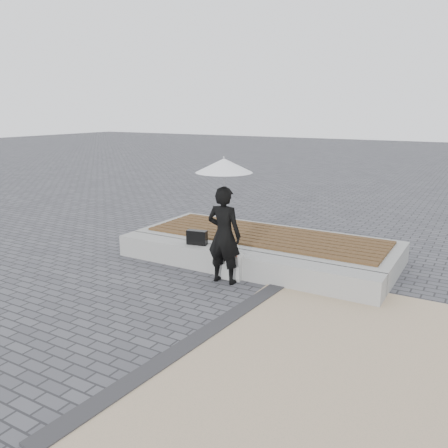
# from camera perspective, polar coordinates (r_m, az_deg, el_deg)

# --- Properties ---
(ground) EXTENTS (80.00, 80.00, 0.00)m
(ground) POSITION_cam_1_polar(r_m,az_deg,el_deg) (6.90, -4.99, -10.13)
(ground) COLOR #4E4E54
(ground) RESTS_ON ground
(terrazzo_zone) EXTENTS (5.00, 5.00, 0.02)m
(terrazzo_zone) POSITION_cam_1_polar(r_m,az_deg,el_deg) (5.42, 21.91, -18.26)
(terrazzo_zone) COLOR tan
(terrazzo_zone) RESTS_ON ground
(edging_band) EXTENTS (0.61, 5.20, 0.04)m
(edging_band) POSITION_cam_1_polar(r_m,az_deg,el_deg) (6.14, -1.87, -13.11)
(edging_band) COLOR #2F2F31
(edging_band) RESTS_ON ground
(seating_ledge) EXTENTS (5.00, 0.45, 0.40)m
(seating_ledge) POSITION_cam_1_polar(r_m,az_deg,el_deg) (8.09, 1.54, -4.86)
(seating_ledge) COLOR gray
(seating_ledge) RESTS_ON ground
(timber_platform) EXTENTS (5.00, 2.00, 0.40)m
(timber_platform) POSITION_cam_1_polar(r_m,az_deg,el_deg) (9.11, 5.18, -2.73)
(timber_platform) COLOR gray
(timber_platform) RESTS_ON ground
(timber_decking) EXTENTS (4.60, 1.60, 0.04)m
(timber_decking) POSITION_cam_1_polar(r_m,az_deg,el_deg) (9.05, 5.21, -1.40)
(timber_decking) COLOR brown
(timber_decking) RESTS_ON timber_platform
(woman) EXTENTS (0.61, 0.41, 1.62)m
(woman) POSITION_cam_1_polar(r_m,az_deg,el_deg) (7.54, 0.00, -1.39)
(woman) COLOR black
(woman) RESTS_ON ground
(parasol) EXTENTS (0.91, 0.91, 1.16)m
(parasol) POSITION_cam_1_polar(r_m,az_deg,el_deg) (7.32, 0.00, 7.24)
(parasol) COLOR #AFAFB4
(parasol) RESTS_ON ground
(handbag) EXTENTS (0.40, 0.20, 0.27)m
(handbag) POSITION_cam_1_polar(r_m,az_deg,el_deg) (8.45, -3.36, -1.67)
(handbag) COLOR black
(handbag) RESTS_ON seating_ledge
(canvas_tote) EXTENTS (0.44, 0.21, 0.45)m
(canvas_tote) POSITION_cam_1_polar(r_m,az_deg,el_deg) (7.87, 0.74, -5.20)
(canvas_tote) COLOR #B8B8B4
(canvas_tote) RESTS_ON ground
(magazine) EXTENTS (0.38, 0.33, 0.01)m
(magazine) POSITION_cam_1_polar(r_m,az_deg,el_deg) (7.75, 0.57, -3.68)
(magazine) COLOR #E63C54
(magazine) RESTS_ON canvas_tote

